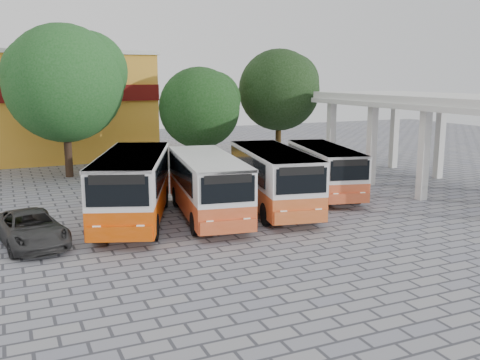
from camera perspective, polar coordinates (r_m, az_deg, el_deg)
name	(u,v)px	position (r m, az deg, el deg)	size (l,w,h in m)	color
ground	(312,224)	(23.83, 7.65, -4.72)	(90.00, 90.00, 0.00)	slate
terminal_shelter	(436,103)	(32.64, 20.13, 7.70)	(6.80, 15.80, 5.40)	silver
shophouse_block	(17,106)	(45.54, -22.71, 7.33)	(20.40, 10.40, 8.30)	gold
bus_far_left	(133,183)	(24.07, -11.33, -0.33)	(5.37, 9.11, 3.08)	#D54703
bus_centre_left	(207,183)	(24.36, -3.49, -0.30)	(3.60, 8.24, 2.86)	#CF5025
bus_centre_right	(273,176)	(25.88, 3.55, 0.47)	(3.95, 8.50, 2.93)	#D05B25
bus_far_right	(325,167)	(29.54, 9.01, 1.34)	(3.90, 7.72, 2.64)	#D8562D
tree_left	(65,79)	(35.89, -18.14, 10.16)	(7.77, 7.40, 9.68)	#37251A
tree_middle	(200,105)	(35.03, -4.25, 7.98)	(5.51, 5.25, 7.04)	#472D19
tree_right	(280,87)	(39.16, 4.25, 9.84)	(6.13, 5.84, 8.37)	#3C2A10
parked_car	(31,228)	(22.22, -21.43, -4.83)	(2.16, 4.69, 1.30)	#2C2C2C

